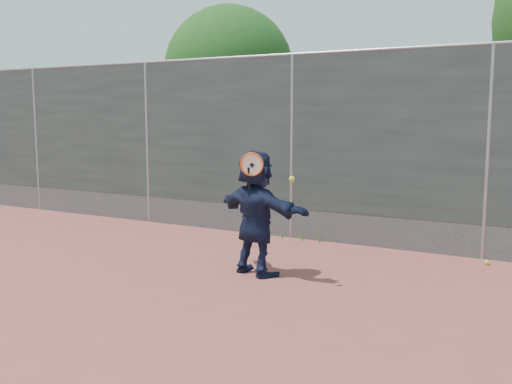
% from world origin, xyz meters
% --- Properties ---
extents(ground, '(80.00, 80.00, 0.00)m').
position_xyz_m(ground, '(0.00, 0.00, 0.00)').
color(ground, '#9E4C42').
rests_on(ground, ground).
extents(player, '(1.56, 0.90, 1.60)m').
position_xyz_m(player, '(0.53, 1.29, 0.80)').
color(player, '#131B36').
rests_on(player, ground).
extents(ball_ground, '(0.07, 0.07, 0.07)m').
position_xyz_m(ball_ground, '(3.10, 3.18, 0.03)').
color(ball_ground, '#BED72F').
rests_on(ball_ground, ground).
extents(fence, '(20.00, 0.06, 3.03)m').
position_xyz_m(fence, '(-0.00, 3.50, 1.58)').
color(fence, '#38423D').
rests_on(fence, ground).
extents(swing_action, '(0.76, 0.22, 0.51)m').
position_xyz_m(swing_action, '(0.63, 1.08, 1.41)').
color(swing_action, '#D24713').
rests_on(swing_action, ground).
extents(tree_left, '(3.15, 3.00, 4.53)m').
position_xyz_m(tree_left, '(-2.85, 6.55, 2.94)').
color(tree_left, '#382314').
rests_on(tree_left, ground).
extents(weed_clump, '(0.68, 0.07, 0.30)m').
position_xyz_m(weed_clump, '(0.29, 3.38, 0.13)').
color(weed_clump, '#387226').
rests_on(weed_clump, ground).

